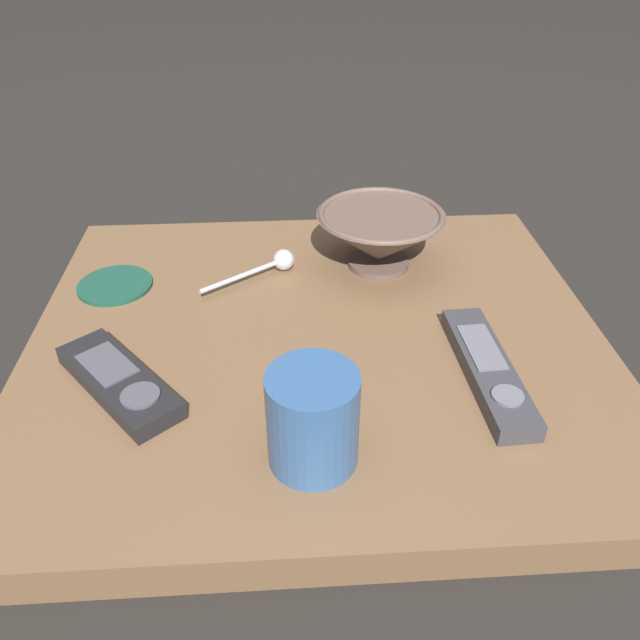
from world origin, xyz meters
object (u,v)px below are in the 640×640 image
at_px(teaspoon, 277,262).
at_px(tv_remote_near, 488,369).
at_px(coffee_mug, 313,419).
at_px(drink_coaster, 115,285).
at_px(tv_remote_far, 119,381).
at_px(cereal_bowl, 380,236).

xyz_separation_m(teaspoon, tv_remote_near, (-0.22, 0.23, -0.00)).
bearing_deg(teaspoon, coffee_mug, 95.17).
relative_size(tv_remote_near, drink_coaster, 2.10).
relative_size(coffee_mug, tv_remote_far, 0.57).
height_order(teaspoon, drink_coaster, teaspoon).
bearing_deg(tv_remote_near, coffee_mug, 28.02).
bearing_deg(tv_remote_near, cereal_bowl, -71.10).
xyz_separation_m(coffee_mug, drink_coaster, (0.24, -0.30, -0.04)).
distance_m(cereal_bowl, tv_remote_near, 0.25).
xyz_separation_m(cereal_bowl, teaspoon, (0.13, 0.01, -0.03)).
relative_size(coffee_mug, teaspoon, 0.79).
distance_m(tv_remote_near, tv_remote_far, 0.38).
bearing_deg(coffee_mug, drink_coaster, -51.97).
bearing_deg(teaspoon, cereal_bowl, -176.27).
height_order(teaspoon, tv_remote_far, teaspoon).
height_order(tv_remote_near, drink_coaster, tv_remote_near).
bearing_deg(coffee_mug, tv_remote_near, -151.98).
distance_m(tv_remote_far, drink_coaster, 0.20).
xyz_separation_m(tv_remote_near, drink_coaster, (0.42, -0.20, -0.01)).
distance_m(coffee_mug, tv_remote_near, 0.21).
distance_m(coffee_mug, teaspoon, 0.33).
bearing_deg(coffee_mug, teaspoon, -84.83).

